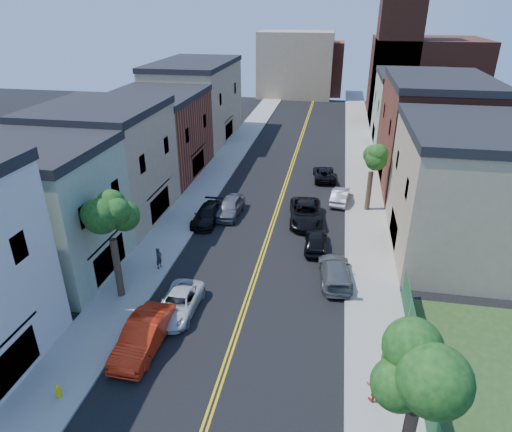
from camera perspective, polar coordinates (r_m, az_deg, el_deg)
The scene contains 30 objects.
sidewalk_left at distance 51.70m, azimuth -4.28°, elevation 6.73°, with size 3.20×100.00×0.15m, color gray.
sidewalk_right at distance 50.26m, azimuth 13.54°, elevation 5.51°, with size 3.20×100.00×0.15m, color gray.
curb_left at distance 51.30m, azimuth -2.38°, elevation 6.63°, with size 0.30×100.00×0.15m, color gray.
curb_right at distance 50.17m, azimuth 11.54°, elevation 5.67°, with size 0.30×100.00×0.15m, color gray.
bldg_left_palegrn at distance 32.36m, azimuth -25.93°, elevation 0.09°, with size 9.00×8.00×8.50m, color gray.
bldg_left_tan_near at distance 39.25m, azimuth -18.72°, elevation 6.02°, with size 9.00×10.00×9.00m, color #998466.
bldg_left_brick at distance 48.83m, azimuth -12.67°, elevation 9.86°, with size 9.00×12.00×8.00m, color brown.
bldg_left_tan_far at distance 61.43m, azimuth -7.75°, elevation 14.15°, with size 9.00×16.00×9.50m, color #998466.
bldg_right_tan at distance 34.89m, azimuth 25.18°, elevation 2.48°, with size 9.00×12.00×9.00m, color #998466.
bldg_right_brick at distance 47.72m, azimuth 21.64°, elevation 9.57°, with size 9.00×14.00×10.00m, color brown.
bldg_right_palegrn at distance 61.31m, azimuth 19.38°, elevation 12.46°, with size 9.00×12.00×8.50m, color gray.
church at distance 75.86m, azimuth 20.05°, elevation 17.00°, with size 16.20×14.20×22.60m.
backdrop_left at distance 90.34m, azimuth 5.07°, elevation 18.73°, with size 14.00×8.00×12.00m, color #998466.
backdrop_center at distance 94.13m, azimuth 7.85°, elevation 18.27°, with size 10.00×8.00×10.00m, color brown.
fence_right at distance 23.50m, azimuth 20.47°, elevation -18.33°, with size 0.04×15.00×1.90m, color #143F1E.
tree_left_mid at distance 26.73m, azimuth -18.52°, elevation 1.78°, with size 5.20×5.20×9.29m.
tree_right_corner at distance 15.12m, azimuth 21.17°, elevation -15.40°, with size 5.80×5.80×10.35m.
tree_right_far at distance 39.03m, azimuth 14.91°, elevation 8.37°, with size 4.40×4.40×8.03m.
red_sedan at distance 25.18m, azimuth -14.27°, elevation -14.67°, with size 1.77×5.09×1.68m, color red.
white_pickup at distance 27.38m, azimuth -9.92°, elevation -10.97°, with size 2.14×4.64×1.29m, color silver.
grey_car_left at distance 38.71m, azimuth -3.35°, elevation 1.19°, with size 1.86×4.63×1.58m, color #58595F.
black_car_left at distance 37.69m, azimuth -6.28°, elevation 0.19°, with size 1.92×4.72×1.37m, color black.
grey_car_right at distance 30.18m, azimuth 10.13°, elevation -7.00°, with size 2.01×4.96×1.44m, color #515458.
black_car_right at distance 33.70m, azimuth 7.68°, elevation -3.12°, with size 1.66×4.13×1.41m, color black.
silver_car_right at distance 41.89m, azimuth 10.74°, elevation 2.56°, with size 1.43×4.10×1.35m, color #B5B6BD.
dark_car_right_far at distance 47.31m, azimuth 8.75°, elevation 5.40°, with size 2.13×4.62×1.28m, color black.
black_suv_lane at distance 37.71m, azimuth 6.39°, elevation 0.39°, with size 2.66×5.78×1.60m, color black.
pedestrian_left at distance 31.51m, azimuth -12.34°, elevation -5.29°, with size 0.55×0.36×1.52m, color #25252C.
pedestrian_right at distance 22.38m, azimuth 15.11°, elevation -20.14°, with size 0.90×0.71×1.86m, color #B32F1B.
fire_hydrant at distance 24.05m, azimuth -24.00°, elevation -19.78°, with size 0.35×0.35×0.72m.
Camera 1 is at (4.64, -7.27, 16.82)m, focal length 31.20 mm.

